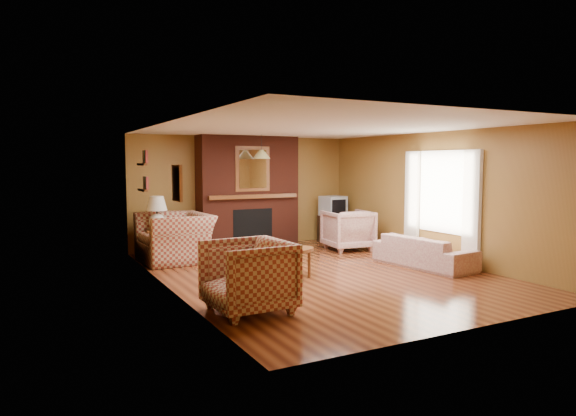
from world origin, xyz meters
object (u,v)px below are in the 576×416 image
coffee_table (284,252)px  crt_tv (333,206)px  side_table (158,245)px  plaid_loveseat (175,237)px  floral_armchair (348,230)px  floral_sofa (424,251)px  plaid_armchair (248,276)px  fireplace (248,193)px  tv_stand (333,229)px  table_lamp (157,211)px

coffee_table → crt_tv: size_ratio=1.90×
side_table → plaid_loveseat: bearing=-50.0°
floral_armchair → floral_sofa: bearing=102.7°
floral_armchair → coffee_table: size_ratio=0.91×
plaid_armchair → floral_sofa: (3.85, 1.12, -0.18)m
plaid_loveseat → coffee_table: size_ratio=1.34×
fireplace → plaid_loveseat: size_ratio=1.76×
plaid_loveseat → tv_stand: plaid_loveseat is taller
plaid_loveseat → side_table: plaid_loveseat is taller
plaid_armchair → side_table: (-0.15, 3.97, -0.16)m
plaid_armchair → plaid_loveseat: bearing=176.4°
floral_sofa → side_table: 4.91m
plaid_loveseat → plaid_armchair: size_ratio=1.39×
plaid_loveseat → crt_tv: (3.90, 0.64, 0.39)m
side_table → tv_stand: bearing=4.8°
tv_stand → crt_tv: 0.53m
side_table → crt_tv: bearing=4.7°
floral_armchair → coffee_table: (-2.40, -1.73, -0.01)m
plaid_armchair → floral_armchair: bearing=129.3°
floral_armchair → crt_tv: (0.33, 1.09, 0.41)m
floral_sofa → crt_tv: bearing=-8.7°
fireplace → tv_stand: (2.05, -0.18, -0.88)m
plaid_armchair → side_table: 3.97m
fireplace → table_lamp: (-2.10, -0.53, -0.26)m
floral_sofa → tv_stand: tv_stand is taller
floral_armchair → tv_stand: (0.33, 1.10, -0.12)m
floral_sofa → floral_armchair: size_ratio=2.01×
coffee_table → table_lamp: bearing=119.9°
crt_tv → side_table: bearing=-175.3°
plaid_loveseat → floral_sofa: bearing=53.4°
plaid_loveseat → crt_tv: 3.97m
plaid_armchair → floral_armchair: size_ratio=1.06×
floral_armchair → side_table: floral_armchair is taller
plaid_loveseat → floral_armchair: plaid_loveseat is taller
fireplace → floral_armchair: (1.72, -1.28, -0.76)m
floral_sofa → side_table: size_ratio=3.26×
plaid_armchair → tv_stand: bearing=135.2°
plaid_loveseat → floral_sofa: plaid_loveseat is taller
plaid_armchair → floral_sofa: bearing=104.2°
table_lamp → crt_tv: 4.17m
floral_sofa → side_table: side_table is taller
fireplace → crt_tv: (2.05, -0.19, -0.35)m
floral_armchair → coffee_table: bearing=43.4°
floral_sofa → crt_tv: size_ratio=3.46×
plaid_loveseat → plaid_armchair: plaid_armchair is taller
coffee_table → side_table: (-1.42, 2.47, -0.13)m
fireplace → table_lamp: bearing=-165.7°
floral_armchair → table_lamp: bearing=-3.4°
floral_armchair → crt_tv: crt_tv is taller
floral_sofa → floral_armchair: floral_armchair is taller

